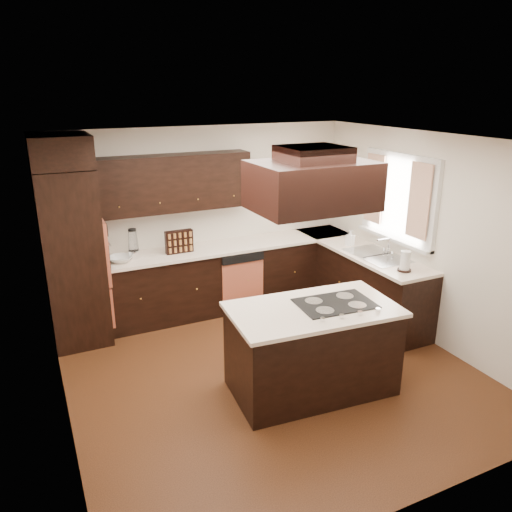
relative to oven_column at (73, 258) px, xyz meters
name	(u,v)px	position (x,y,z in m)	size (l,w,h in m)	color
floor	(271,372)	(1.78, -1.71, -1.07)	(4.20, 4.20, 0.02)	brown
ceiling	(274,140)	(1.78, -1.71, 1.45)	(4.20, 4.20, 0.02)	white
wall_back	(203,218)	(1.78, 0.40, 0.19)	(4.20, 0.02, 2.50)	beige
wall_front	(418,363)	(1.78, -3.81, 0.19)	(4.20, 0.02, 2.50)	beige
wall_left	(52,301)	(-0.33, -1.71, 0.19)	(0.02, 4.20, 2.50)	beige
wall_right	(429,239)	(3.88, -1.71, 0.19)	(0.02, 4.20, 2.50)	beige
oven_column	(73,258)	(0.00, 0.00, 0.00)	(0.65, 0.75, 2.12)	black
wall_oven_face	(103,249)	(0.35, 0.00, 0.06)	(0.05, 0.62, 0.78)	#D06446
base_cabinets_back	(215,280)	(1.81, 0.09, -0.62)	(2.93, 0.60, 0.88)	black
base_cabinets_right	(358,281)	(3.58, -0.80, -0.62)	(0.60, 2.40, 0.88)	black
countertop_back	(214,249)	(1.81, 0.08, -0.16)	(2.93, 0.63, 0.04)	white
countertop_right	(359,250)	(3.56, -0.80, -0.16)	(0.63, 2.40, 0.04)	white
upper_cabinets	(174,183)	(1.34, 0.23, 0.75)	(2.00, 0.34, 0.72)	black
dishwasher_front	(243,287)	(2.10, -0.20, -0.66)	(0.60, 0.05, 0.72)	#D06446
window_frame	(399,198)	(3.85, -1.16, 0.59)	(0.06, 1.32, 1.12)	white
window_pane	(400,198)	(3.87, -1.16, 0.59)	(0.00, 1.20, 1.00)	white
curtain_left	(419,201)	(3.79, -1.57, 0.64)	(0.02, 0.34, 0.90)	#FFE5C9
curtain_right	(374,189)	(3.79, -0.74, 0.64)	(0.02, 0.34, 0.90)	#FFE5C9
sink_rim	(377,255)	(3.58, -1.16, -0.14)	(0.52, 0.84, 0.01)	silver
island	(312,351)	(2.00, -2.16, -0.62)	(1.60, 0.87, 0.88)	black
island_top	(313,309)	(2.00, -2.16, -0.16)	(1.66, 0.93, 0.04)	white
cooktop	(335,303)	(2.24, -2.18, -0.13)	(0.76, 0.50, 0.01)	black
range_hood	(312,185)	(1.88, -2.25, 1.10)	(1.05, 0.72, 0.42)	black
hood_duct	(313,154)	(1.88, -2.25, 1.38)	(0.55, 0.50, 0.13)	black
blender_base	(134,254)	(0.74, 0.10, -0.09)	(0.15, 0.15, 0.10)	silver
blender_pitcher	(133,241)	(0.74, 0.10, 0.09)	(0.13, 0.13, 0.26)	silver
spice_rack	(179,242)	(1.32, 0.06, 0.01)	(0.36, 0.09, 0.30)	black
mixing_bowl	(121,259)	(0.56, 0.02, -0.10)	(0.29, 0.29, 0.07)	white
soap_bottle	(350,238)	(3.52, -0.63, -0.03)	(0.10, 0.10, 0.22)	white
paper_towel	(405,261)	(3.51, -1.75, -0.02)	(0.11, 0.11, 0.25)	white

